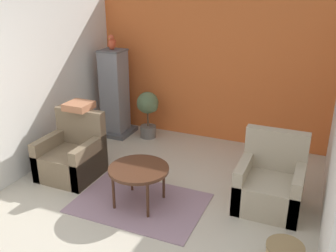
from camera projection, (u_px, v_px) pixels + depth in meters
The scene contains 10 objects.
wall_back_accent at pixel (211, 69), 6.40m from camera, with size 4.16×0.06×2.49m.
wall_left at pixel (42, 83), 5.57m from camera, with size 0.06×3.64×2.49m.
area_rug at pixel (140, 203), 4.80m from camera, with size 1.64×1.13×0.01m.
coffee_table at pixel (139, 171), 4.63m from camera, with size 0.76×0.76×0.51m.
armchair_left at pixel (72, 157), 5.40m from camera, with size 0.78×0.75×0.94m.
armchair_right at pixel (270, 185), 4.66m from camera, with size 0.78×0.75×0.94m.
birdcage at pixel (115, 95), 6.74m from camera, with size 0.60×0.60×1.55m.
parrot at pixel (112, 43), 6.40m from camera, with size 0.12×0.22×0.26m.
potted_plant at pixel (148, 109), 6.63m from camera, with size 0.42×0.38×0.85m.
throw_pillow at pixel (79, 106), 5.37m from camera, with size 0.35×0.35×0.10m.
Camera 1 is at (1.82, -2.41, 2.69)m, focal length 40.00 mm.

